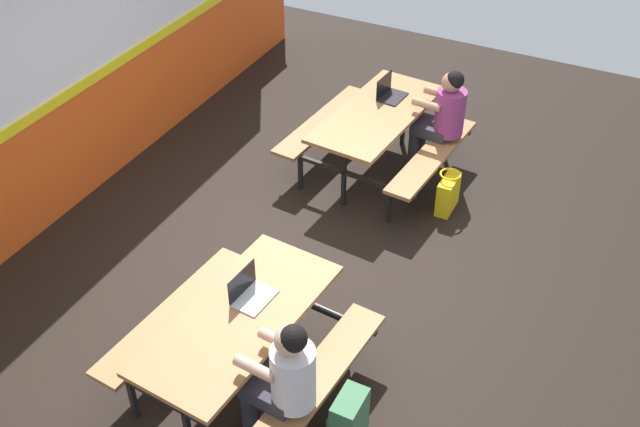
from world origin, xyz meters
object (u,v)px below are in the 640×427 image
at_px(tote_bag_bright, 448,193).
at_px(laptop_dark, 390,93).
at_px(picnic_table_left, 240,332).
at_px(student_further, 442,114).
at_px(picnic_table_right, 377,126).
at_px(laptop_silver, 250,293).
at_px(student_nearer, 283,376).
at_px(backpack_dark, 348,419).

bearing_deg(tote_bag_bright, laptop_dark, 56.72).
xyz_separation_m(picnic_table_left, tote_bag_bright, (2.80, -0.65, -0.38)).
bearing_deg(student_further, laptop_dark, 87.30).
bearing_deg(tote_bag_bright, student_further, 28.93).
distance_m(student_further, tote_bag_bright, 0.83).
xyz_separation_m(picnic_table_right, laptop_dark, (0.33, 0.01, 0.21)).
bearing_deg(picnic_table_left, laptop_silver, 6.08).
relative_size(laptop_dark, tote_bag_bright, 0.78).
bearing_deg(picnic_table_right, picnic_table_left, -175.30).
relative_size(picnic_table_right, laptop_dark, 5.14).
height_order(student_nearer, student_further, same).
height_order(student_further, backpack_dark, student_further).
relative_size(student_further, backpack_dark, 2.74).
xyz_separation_m(picnic_table_left, picnic_table_right, (3.06, 0.25, 0.00)).
xyz_separation_m(backpack_dark, tote_bag_bright, (2.89, 0.27, -0.02)).
bearing_deg(backpack_dark, laptop_silver, 72.90).
bearing_deg(laptop_silver, backpack_dark, -107.10).
bearing_deg(student_nearer, backpack_dark, -60.13).
bearing_deg(picnic_table_right, tote_bag_bright, -106.29).
relative_size(picnic_table_right, student_nearer, 1.43).
height_order(picnic_table_right, student_further, student_further).
bearing_deg(student_further, laptop_silver, 173.63).
bearing_deg(student_further, tote_bag_bright, -151.07).
xyz_separation_m(student_further, backpack_dark, (-3.45, -0.58, -0.49)).
bearing_deg(student_nearer, picnic_table_right, 13.11).
bearing_deg(student_further, picnic_table_right, 117.64).
relative_size(student_nearer, backpack_dark, 2.74).
height_order(student_further, laptop_silver, student_further).
xyz_separation_m(picnic_table_right, student_further, (0.31, -0.58, 0.13)).
xyz_separation_m(picnic_table_left, laptop_silver, (0.20, 0.02, 0.21)).
bearing_deg(laptop_silver, picnic_table_right, 4.60).
bearing_deg(picnic_table_left, student_further, -5.64).
relative_size(student_further, laptop_silver, 3.58).
xyz_separation_m(picnic_table_left, backpack_dark, (-0.09, -0.92, -0.36)).
xyz_separation_m(student_further, laptop_dark, (0.03, 0.59, 0.08)).
bearing_deg(laptop_silver, picnic_table_left, -173.92).
relative_size(student_further, laptop_dark, 3.58).
bearing_deg(student_nearer, picnic_table_left, 59.95).
relative_size(laptop_silver, backpack_dark, 0.77).
xyz_separation_m(laptop_silver, tote_bag_bright, (2.60, -0.67, -0.59)).
height_order(laptop_silver, laptop_dark, same).
bearing_deg(tote_bag_bright, laptop_silver, 165.59).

